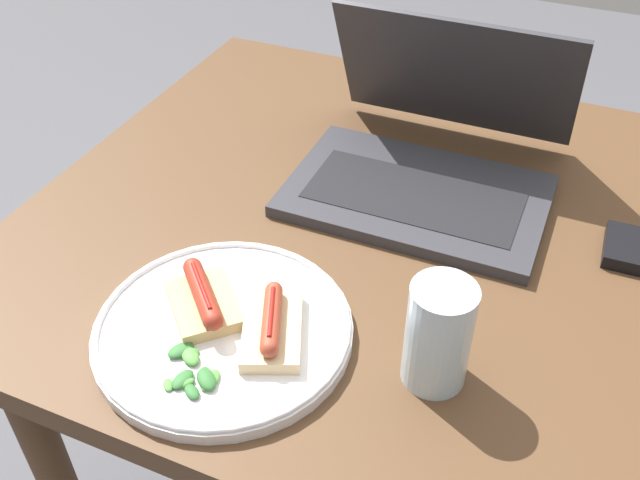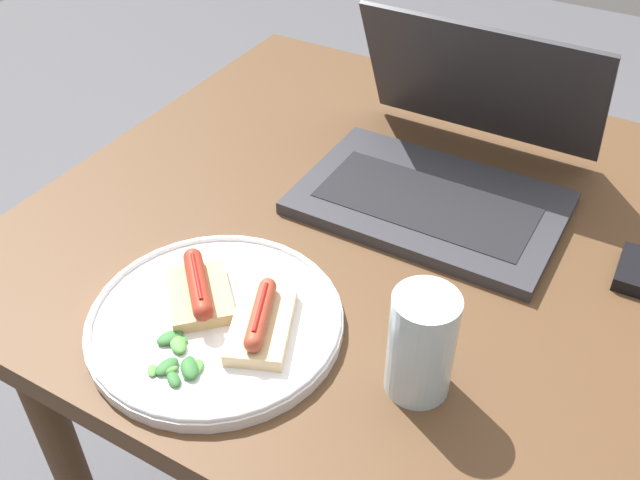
# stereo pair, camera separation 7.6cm
# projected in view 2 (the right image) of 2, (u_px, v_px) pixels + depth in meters

# --- Properties ---
(desk) EXTENTS (1.15, 0.89, 0.77)m
(desk) POSITION_uv_depth(u_px,v_px,m) (449.00, 295.00, 1.01)
(desk) COLOR #4C331E
(desk) RESTS_ON ground_plane
(laptop) EXTENTS (0.36, 0.33, 0.22)m
(laptop) POSITION_uv_depth(u_px,v_px,m) (445.00, 167.00, 1.01)
(laptop) COLOR #2D2D33
(laptop) RESTS_ON desk
(plate) EXTENTS (0.30, 0.30, 0.02)m
(plate) POSITION_uv_depth(u_px,v_px,m) (215.00, 320.00, 0.82)
(plate) COLOR silver
(plate) RESTS_ON desk
(sausage_toast_left) EXTENTS (0.12, 0.12, 0.04)m
(sausage_toast_left) POSITION_uv_depth(u_px,v_px,m) (199.00, 290.00, 0.83)
(sausage_toast_left) COLOR tan
(sausage_toast_left) RESTS_ON plate
(sausage_toast_middle) EXTENTS (0.10, 0.13, 0.04)m
(sausage_toast_middle) POSITION_uv_depth(u_px,v_px,m) (261.00, 322.00, 0.80)
(sausage_toast_middle) COLOR #D6B784
(sausage_toast_middle) RESTS_ON plate
(salad_pile) EXTENTS (0.08, 0.07, 0.01)m
(salad_pile) POSITION_uv_depth(u_px,v_px,m) (178.00, 359.00, 0.77)
(salad_pile) COLOR #2D662D
(salad_pile) RESTS_ON plate
(drinking_glass) EXTENTS (0.07, 0.07, 0.13)m
(drinking_glass) POSITION_uv_depth(u_px,v_px,m) (421.00, 344.00, 0.72)
(drinking_glass) COLOR silver
(drinking_glass) RESTS_ON desk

